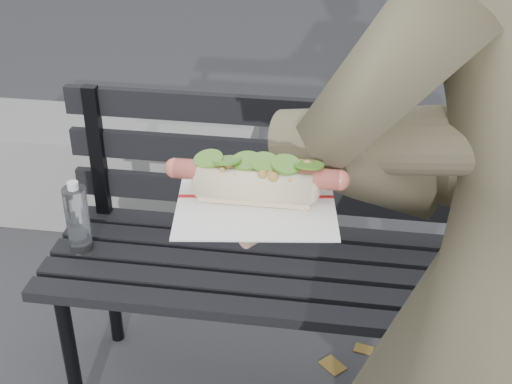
# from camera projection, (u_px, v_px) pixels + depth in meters

# --- Properties ---
(park_bench) EXTENTS (1.50, 0.44, 0.88)m
(park_bench) POSITION_uv_depth(u_px,v_px,m) (320.00, 240.00, 1.92)
(park_bench) COLOR black
(park_bench) RESTS_ON ground
(concrete_block) EXTENTS (1.20, 0.40, 0.40)m
(concrete_block) POSITION_uv_depth(u_px,v_px,m) (109.00, 169.00, 2.95)
(concrete_block) COLOR slate
(concrete_block) RESTS_ON ground
(held_hotdog) EXTENTS (0.62, 0.31, 0.20)m
(held_hotdog) POSITION_uv_depth(u_px,v_px,m) (412.00, 154.00, 0.88)
(held_hotdog) COLOR brown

